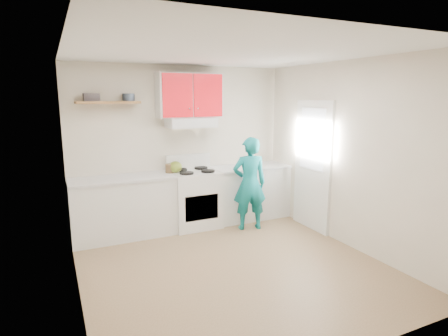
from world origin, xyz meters
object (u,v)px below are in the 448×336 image
stove (195,199)px  tin (129,97)px  kettle (175,167)px  crock (170,169)px  person (250,184)px

stove → tin: bearing=167.9°
tin → kettle: tin is taller
stove → crock: bearing=171.9°
kettle → crock: bearing=173.4°
tin → kettle: size_ratio=0.86×
crock → stove: bearing=-8.1°
stove → person: person is taller
stove → tin: (-0.95, 0.20, 1.63)m
stove → crock: crock is taller
kettle → crock: kettle is taller
stove → crock: 0.65m
tin → crock: 1.25m
kettle → person: size_ratio=0.14×
stove → kettle: size_ratio=4.34×
tin → kettle: (0.65, -0.17, -1.08)m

